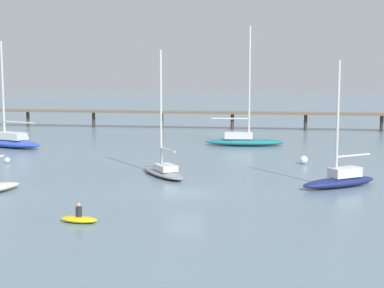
% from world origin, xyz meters
% --- Properties ---
extents(ground_plane, '(400.00, 400.00, 0.00)m').
position_xyz_m(ground_plane, '(0.00, 0.00, 0.00)').
color(ground_plane, slate).
extents(pier, '(77.78, 12.57, 6.81)m').
position_xyz_m(pier, '(14.26, 45.67, 3.36)').
color(pier, brown).
rests_on(pier, ground_plane).
extents(sailboat_teal, '(9.38, 3.19, 13.84)m').
position_xyz_m(sailboat_teal, '(5.86, 27.39, 0.74)').
color(sailboat_teal, '#1E727A').
rests_on(sailboat_teal, ground_plane).
extents(sailboat_blue, '(9.84, 7.19, 12.08)m').
position_xyz_m(sailboat_blue, '(-21.35, 25.27, 0.77)').
color(sailboat_blue, '#2D4CB7').
rests_on(sailboat_blue, ground_plane).
extents(sailboat_navy, '(6.72, 4.73, 9.48)m').
position_xyz_m(sailboat_navy, '(11.50, 2.69, 0.68)').
color(sailboat_navy, navy).
rests_on(sailboat_navy, ground_plane).
extents(sailboat_gray, '(4.89, 7.04, 10.42)m').
position_xyz_m(sailboat_gray, '(-2.17, 7.06, 0.60)').
color(sailboat_gray, gray).
rests_on(sailboat_gray, ground_plane).
extents(dinghy_yellow, '(2.45, 1.56, 1.14)m').
position_xyz_m(dinghy_yellow, '(-5.95, -8.08, 0.22)').
color(dinghy_yellow, yellow).
rests_on(dinghy_yellow, ground_plane).
extents(mooring_buoy_outer, '(0.56, 0.56, 0.56)m').
position_xyz_m(mooring_buoy_outer, '(-17.49, 13.51, 0.28)').
color(mooring_buoy_outer, silver).
rests_on(mooring_buoy_outer, ground_plane).
extents(mooring_buoy_far, '(0.78, 0.78, 0.78)m').
position_xyz_m(mooring_buoy_far, '(10.59, 13.66, 0.39)').
color(mooring_buoy_far, silver).
rests_on(mooring_buoy_far, ground_plane).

